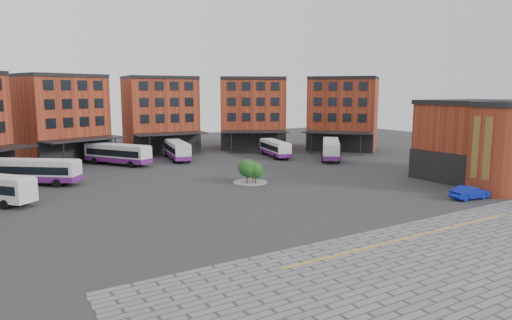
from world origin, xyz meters
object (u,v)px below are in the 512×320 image
bus_d (177,150)px  blue_car (470,193)px  bus_b (34,171)px  bus_c (118,154)px  bus_f (331,149)px  tree_island (252,170)px  bus_e (275,148)px

bus_d → blue_car: bus_d is taller
bus_b → bus_c: bearing=-14.0°
bus_b → blue_car: bus_b is taller
bus_b → bus_d: size_ratio=0.92×
bus_b → bus_f: bearing=-55.8°
bus_d → bus_f: bearing=-19.9°
tree_island → bus_b: bearing=150.6°
bus_c → bus_e: bus_c is taller
bus_b → bus_f: (46.32, -2.88, 0.06)m
bus_f → blue_car: 31.29m
bus_d → bus_f: bus_f is taller
blue_car → bus_b: bearing=58.6°
tree_island → blue_car: tree_island is taller
bus_e → tree_island: bearing=-117.0°
bus_b → bus_c: 16.75m
bus_b → bus_d: (23.38, 10.68, -0.03)m
bus_f → blue_car: bearing=-61.9°
bus_b → bus_c: bus_c is taller
bus_b → bus_d: 25.70m
bus_b → bus_c: (13.16, 10.36, 0.04)m
bus_e → blue_car: bearing=-75.9°
bus_c → blue_car: 51.39m
tree_island → blue_car: bearing=-51.4°
bus_c → bus_d: bearing=-30.7°
blue_car → bus_f: bearing=-3.2°
tree_island → bus_b: tree_island is taller
tree_island → blue_car: 25.62m
bus_f → bus_e: bearing=170.5°
tree_island → bus_d: size_ratio=0.38×
bus_e → blue_car: 38.28m
bus_b → bus_e: bus_b is taller
bus_c → bus_f: 35.71m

